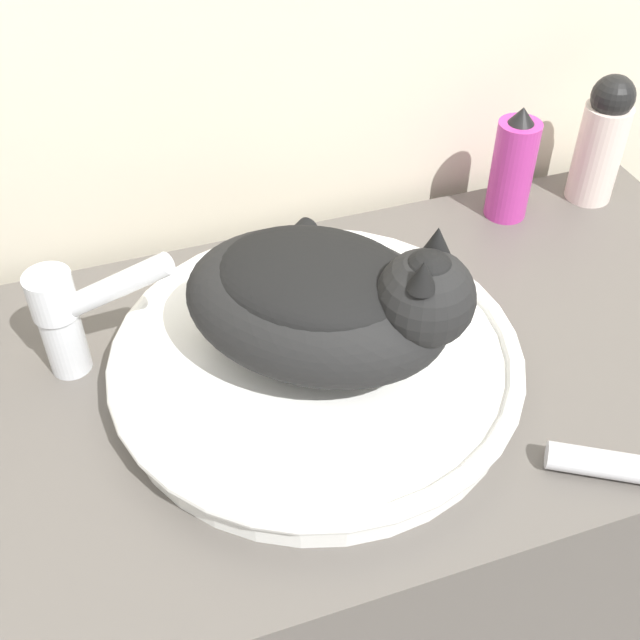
{
  "coord_description": "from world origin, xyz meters",
  "views": [
    {
      "loc": [
        -0.18,
        -0.31,
        1.45
      ],
      "look_at": [
        0.02,
        0.25,
        0.91
      ],
      "focal_mm": 45.0,
      "sensor_mm": 36.0,
      "label": 1
    }
  ],
  "objects_px": {
    "lotion_bottle_white": "(602,140)",
    "cream_tube": "(623,467)",
    "spray_bottle_trigger": "(513,167)",
    "faucet": "(71,314)",
    "cat": "(326,298)"
  },
  "relations": [
    {
      "from": "faucet",
      "to": "cream_tube",
      "type": "bearing_deg",
      "value": -10.96
    },
    {
      "from": "spray_bottle_trigger",
      "to": "cream_tube",
      "type": "height_order",
      "value": "spray_bottle_trigger"
    },
    {
      "from": "cat",
      "to": "faucet",
      "type": "xyz_separation_m",
      "value": [
        -0.24,
        0.11,
        -0.04
      ]
    },
    {
      "from": "spray_bottle_trigger",
      "to": "cream_tube",
      "type": "xyz_separation_m",
      "value": [
        -0.11,
        -0.43,
        -0.06
      ]
    },
    {
      "from": "cat",
      "to": "spray_bottle_trigger",
      "type": "distance_m",
      "value": 0.4
    },
    {
      "from": "cat",
      "to": "lotion_bottle_white",
      "type": "xyz_separation_m",
      "value": [
        0.47,
        0.22,
        -0.03
      ]
    },
    {
      "from": "lotion_bottle_white",
      "to": "cream_tube",
      "type": "relative_size",
      "value": 1.35
    },
    {
      "from": "cat",
      "to": "faucet",
      "type": "distance_m",
      "value": 0.27
    },
    {
      "from": "faucet",
      "to": "lotion_bottle_white",
      "type": "height_order",
      "value": "lotion_bottle_white"
    },
    {
      "from": "lotion_bottle_white",
      "to": "cat",
      "type": "bearing_deg",
      "value": -155.0
    },
    {
      "from": "lotion_bottle_white",
      "to": "cream_tube",
      "type": "xyz_separation_m",
      "value": [
        -0.24,
        -0.43,
        -0.08
      ]
    },
    {
      "from": "cat",
      "to": "lotion_bottle_white",
      "type": "relative_size",
      "value": 1.99
    },
    {
      "from": "cat",
      "to": "cream_tube",
      "type": "bearing_deg",
      "value": -4.13
    },
    {
      "from": "faucet",
      "to": "lotion_bottle_white",
      "type": "relative_size",
      "value": 0.9
    },
    {
      "from": "spray_bottle_trigger",
      "to": "cream_tube",
      "type": "relative_size",
      "value": 1.19
    }
  ]
}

